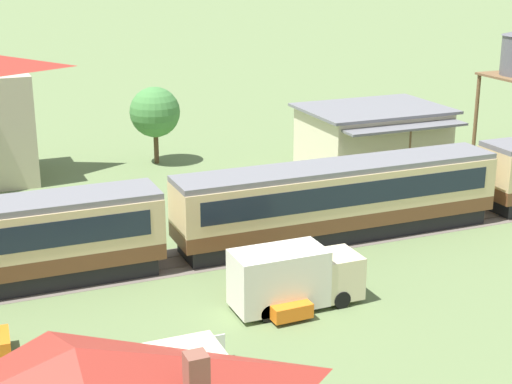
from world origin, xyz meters
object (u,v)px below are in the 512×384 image
(parked_car_orange_2, at_px, (274,292))
(yard_tree_0, at_px, (155,112))
(passenger_train, at_px, (344,196))
(delivery_truck_cream, at_px, (293,277))
(station_building, at_px, (372,138))

(parked_car_orange_2, relative_size, yard_tree_0, 0.77)
(passenger_train, relative_size, delivery_truck_cream, 16.34)
(parked_car_orange_2, bearing_deg, passenger_train, -48.94)
(station_building, bearing_deg, delivery_truck_cream, -129.02)
(delivery_truck_cream, bearing_deg, parked_car_orange_2, 150.44)
(station_building, height_order, parked_car_orange_2, station_building)
(passenger_train, bearing_deg, parked_car_orange_2, -137.17)
(station_building, xyz_separation_m, parked_car_orange_2, (-15.64, -17.94, -1.65))
(station_building, distance_m, delivery_truck_cream, 23.66)
(parked_car_orange_2, relative_size, delivery_truck_cream, 0.74)
(passenger_train, distance_m, delivery_truck_cream, 9.42)
(parked_car_orange_2, bearing_deg, station_building, -42.85)
(parked_car_orange_2, bearing_deg, yard_tree_0, -5.64)
(passenger_train, distance_m, station_building, 14.28)
(station_building, relative_size, yard_tree_0, 1.75)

